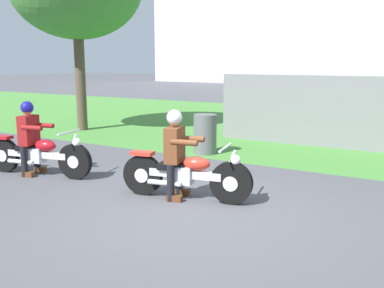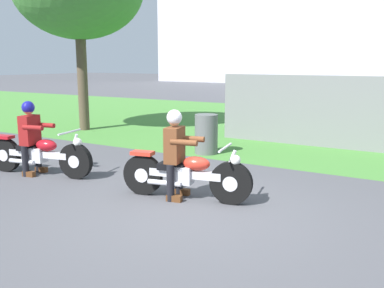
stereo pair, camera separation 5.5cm
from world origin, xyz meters
The scene contains 8 objects.
ground centered at (0.00, 0.00, 0.00)m, with size 120.00×120.00×0.00m, color #4C4C51.
grass_verge centered at (0.00, 9.18, 0.00)m, with size 60.00×12.00×0.01m, color #478438.
motorcycle_lead centered at (-0.31, 0.48, 0.40)m, with size 2.11×0.74×0.89m.
rider_lead centered at (-0.48, 0.45, 0.82)m, with size 0.61×0.53×1.41m.
motorcycle_follow centered at (-3.48, 0.31, 0.40)m, with size 2.26×0.76×0.89m.
rider_follow centered at (-3.65, 0.28, 0.82)m, with size 0.61×0.53×1.41m.
trash_can centered at (-1.71, 3.65, 0.46)m, with size 0.54×0.54×0.93m, color #595E5B.
fence_segment centered at (1.17, 5.87, 0.90)m, with size 7.00×0.06×1.80m, color slate.
Camera 1 is at (3.09, -5.10, 2.13)m, focal length 40.41 mm.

